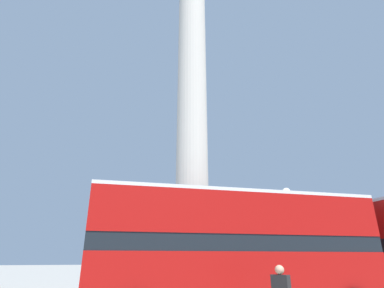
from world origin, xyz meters
The scene contains 3 objects.
monument_column centered at (0.00, 0.00, 9.06)m, with size 5.40×5.40×26.18m.
bus_a centered at (0.22, -4.68, 2.35)m, with size 10.61×3.36×4.25m.
street_lamp centered at (3.86, -2.94, 2.77)m, with size 0.40×0.40×5.14m.
Camera 1 is at (-4.90, -15.21, 1.92)m, focal length 28.00 mm.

